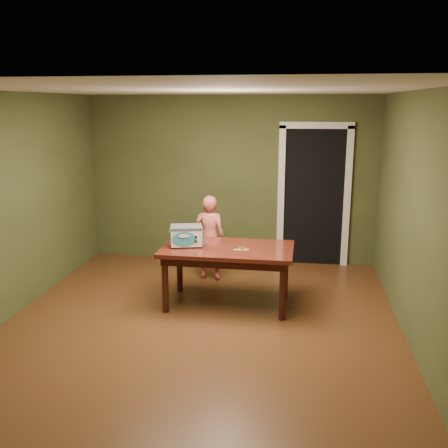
{
  "coord_description": "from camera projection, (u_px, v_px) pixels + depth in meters",
  "views": [
    {
      "loc": [
        1.04,
        -5.18,
        2.45
      ],
      "look_at": [
        0.13,
        1.0,
        0.95
      ],
      "focal_mm": 40.0,
      "sensor_mm": 36.0,
      "label": 1
    }
  ],
  "objects": [
    {
      "name": "baking_pan",
      "position": [
        242.0,
        248.0,
        6.02
      ],
      "size": [
        0.1,
        0.1,
        0.02
      ],
      "color": "silver",
      "rests_on": "dining_table"
    },
    {
      "name": "floor",
      "position": [
        200.0,
        324.0,
        5.7
      ],
      "size": [
        5.0,
        5.0,
        0.0
      ],
      "primitive_type": "plane",
      "color": "#5D2D1A",
      "rests_on": "ground"
    },
    {
      "name": "child",
      "position": [
        210.0,
        238.0,
        7.07
      ],
      "size": [
        0.48,
        0.35,
        1.22
      ],
      "primitive_type": "imported",
      "rotation": [
        0.0,
        0.0,
        3.01
      ],
      "color": "#E05D5C",
      "rests_on": "floor"
    },
    {
      "name": "doorway",
      "position": [
        313.0,
        194.0,
        7.95
      ],
      "size": [
        1.1,
        0.66,
        2.25
      ],
      "color": "black",
      "rests_on": "ground"
    },
    {
      "name": "toy_oven",
      "position": [
        186.0,
        235.0,
        6.13
      ],
      "size": [
        0.46,
        0.36,
        0.25
      ],
      "rotation": [
        0.0,
        0.0,
        0.24
      ],
      "color": "#4C4F54",
      "rests_on": "dining_table"
    },
    {
      "name": "spatula",
      "position": [
        241.0,
        250.0,
        5.99
      ],
      "size": [
        0.18,
        0.06,
        0.01
      ],
      "primitive_type": "cube",
      "rotation": [
        0.0,
        0.0,
        0.21
      ],
      "color": "#F5F06A",
      "rests_on": "dining_table"
    },
    {
      "name": "dining_table",
      "position": [
        227.0,
        255.0,
        6.13
      ],
      "size": [
        1.61,
        0.92,
        0.75
      ],
      "rotation": [
        0.0,
        0.0,
        -0.01
      ],
      "color": "#3A150D",
      "rests_on": "floor"
    },
    {
      "name": "room_shell",
      "position": [
        199.0,
        176.0,
        5.3
      ],
      "size": [
        4.52,
        5.02,
        2.61
      ],
      "color": "#49512B",
      "rests_on": "ground"
    }
  ]
}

